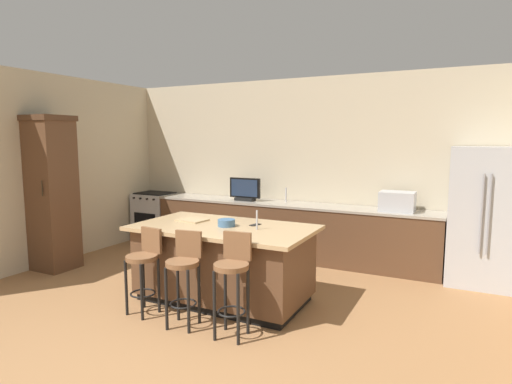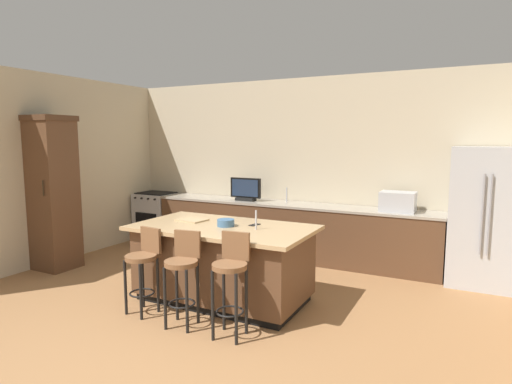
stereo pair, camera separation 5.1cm
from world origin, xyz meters
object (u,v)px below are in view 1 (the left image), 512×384
(microwave, at_px, (397,201))
(bar_stool_left, at_px, (144,264))
(cabinet_tower, at_px, (52,191))
(tv_monitor, at_px, (245,190))
(bar_stool_right, at_px, (233,275))
(fruit_bowl, at_px, (227,223))
(range_oven, at_px, (155,216))
(kitchen_island, at_px, (224,262))
(bar_stool_center, at_px, (184,270))
(cell_phone, at_px, (255,225))
(refrigerator, at_px, (484,217))
(cutting_board, at_px, (192,220))

(microwave, bearing_deg, bar_stool_left, -129.16)
(cabinet_tower, bearing_deg, tv_monitor, 44.23)
(microwave, xyz_separation_m, bar_stool_right, (-1.11, -2.81, -0.42))
(cabinet_tower, height_order, fruit_bowl, cabinet_tower)
(fruit_bowl, bearing_deg, range_oven, 143.75)
(tv_monitor, relative_size, fruit_bowl, 2.73)
(kitchen_island, xyz_separation_m, range_oven, (-2.75, 2.05, -0.01))
(kitchen_island, height_order, bar_stool_center, bar_stool_center)
(microwave, height_order, cell_phone, microwave)
(bar_stool_right, bearing_deg, bar_stool_center, 176.11)
(tv_monitor, xyz_separation_m, bar_stool_left, (0.19, -2.71, -0.51))
(refrigerator, xyz_separation_m, bar_stool_left, (-3.35, -2.71, -0.35))
(fruit_bowl, relative_size, cutting_board, 0.58)
(microwave, relative_size, tv_monitor, 0.87)
(bar_stool_center, height_order, bar_stool_right, bar_stool_right)
(kitchen_island, distance_m, refrigerator, 3.44)
(fruit_bowl, bearing_deg, kitchen_island, 177.18)
(kitchen_island, distance_m, bar_stool_center, 0.79)
(kitchen_island, xyz_separation_m, cabinet_tower, (-2.89, -0.05, 0.71))
(range_oven, relative_size, cutting_board, 2.62)
(cabinet_tower, xyz_separation_m, fruit_bowl, (2.93, 0.05, -0.23))
(refrigerator, bearing_deg, cutting_board, -149.95)
(cutting_board, bearing_deg, microwave, 41.73)
(kitchen_island, relative_size, tv_monitor, 3.83)
(bar_stool_left, height_order, cutting_board, bar_stool_left)
(range_oven, bearing_deg, bar_stool_center, -45.83)
(tv_monitor, bearing_deg, bar_stool_left, -85.94)
(refrigerator, bearing_deg, fruit_bowl, -143.62)
(range_oven, xyz_separation_m, cell_phone, (3.06, -1.84, 0.45))
(kitchen_island, xyz_separation_m, cutting_board, (-0.52, 0.10, 0.45))
(kitchen_island, xyz_separation_m, microwave, (1.66, 2.05, 0.57))
(microwave, bearing_deg, refrigerator, -2.51)
(refrigerator, height_order, cell_phone, refrigerator)
(fruit_bowl, bearing_deg, bar_stool_right, -55.91)
(kitchen_island, height_order, refrigerator, refrigerator)
(bar_stool_left, xyz_separation_m, bar_stool_center, (0.58, -0.07, 0.03))
(kitchen_island, bearing_deg, fruit_bowl, -2.82)
(kitchen_island, bearing_deg, bar_stool_right, -53.79)
(refrigerator, bearing_deg, microwave, 177.49)
(bar_stool_right, distance_m, fruit_bowl, 0.97)
(bar_stool_center, relative_size, cell_phone, 6.50)
(bar_stool_center, bearing_deg, range_oven, 125.13)
(cell_phone, relative_size, cutting_board, 0.43)
(range_oven, bearing_deg, cabinet_tower, -93.67)
(range_oven, height_order, bar_stool_center, bar_stool_center)
(range_oven, distance_m, bar_stool_left, 3.51)
(tv_monitor, relative_size, bar_stool_left, 0.59)
(cutting_board, bearing_deg, bar_stool_left, -94.93)
(kitchen_island, xyz_separation_m, bar_stool_left, (-0.59, -0.71, 0.10))
(bar_stool_right, bearing_deg, kitchen_island, 120.43)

